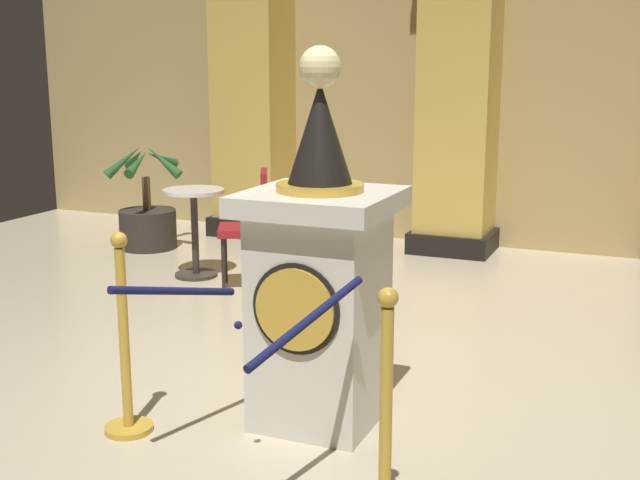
% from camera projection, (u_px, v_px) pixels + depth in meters
% --- Properties ---
extents(ground_plane, '(10.26, 10.26, 0.00)m').
position_uv_depth(ground_plane, '(277.00, 401.00, 4.45)').
color(ground_plane, beige).
extents(back_wall, '(10.26, 0.16, 3.89)m').
position_uv_depth(back_wall, '(470.00, 47.00, 7.97)').
color(back_wall, tan).
rests_on(back_wall, ground_plane).
extents(pedestal_clock, '(0.72, 0.72, 1.89)m').
position_uv_depth(pedestal_clock, '(320.00, 282.00, 4.07)').
color(pedestal_clock, silver).
rests_on(pedestal_clock, ground_plane).
extents(stanchion_near, '(0.24, 0.24, 1.02)m').
position_uv_depth(stanchion_near, '(125.00, 364.00, 4.02)').
color(stanchion_near, gold).
rests_on(stanchion_near, ground_plane).
extents(stanchion_far, '(0.24, 0.24, 0.99)m').
position_uv_depth(stanchion_far, '(385.00, 449.00, 3.17)').
color(stanchion_far, gold).
rests_on(stanchion_far, ground_plane).
extents(velvet_rope, '(0.94, 0.91, 0.22)m').
position_uv_depth(velvet_rope, '(238.00, 306.00, 3.50)').
color(velvet_rope, '#141947').
extents(column_left, '(0.83, 0.83, 3.73)m').
position_uv_depth(column_left, '(254.00, 57.00, 8.48)').
color(column_left, black).
rests_on(column_left, ground_plane).
extents(column_centre_rear, '(0.81, 0.81, 3.73)m').
position_uv_depth(column_centre_rear, '(461.00, 57.00, 7.66)').
color(column_centre_rear, black).
rests_on(column_centre_rear, ground_plane).
extents(potted_palm_left, '(0.79, 0.82, 1.05)m').
position_uv_depth(potted_palm_left, '(147.00, 219.00, 8.06)').
color(potted_palm_left, '#2D2823').
rests_on(potted_palm_left, ground_plane).
extents(cafe_table, '(0.52, 0.52, 0.76)m').
position_uv_depth(cafe_table, '(195.00, 222.00, 6.95)').
color(cafe_table, '#332D28').
rests_on(cafe_table, ground_plane).
extents(cafe_chair_red, '(0.54, 0.54, 0.96)m').
position_uv_depth(cafe_chair_red, '(253.00, 218.00, 6.59)').
color(cafe_chair_red, black).
rests_on(cafe_chair_red, ground_plane).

